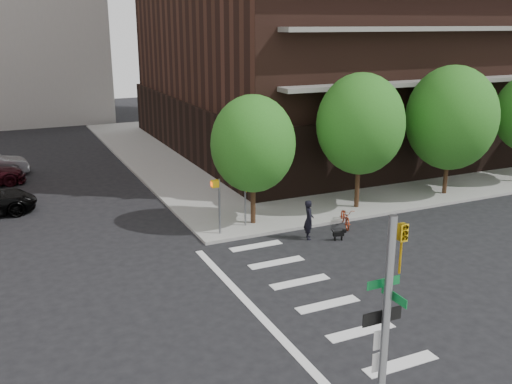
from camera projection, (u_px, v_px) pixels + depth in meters
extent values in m
plane|color=black|center=(250.00, 323.00, 18.76)|extent=(120.00, 120.00, 0.00)
cube|color=gray|center=(359.00, 140.00, 47.42)|extent=(39.00, 33.00, 0.15)
cube|color=silver|center=(401.00, 364.00, 16.48)|extent=(2.40, 0.50, 0.01)
cube|color=silver|center=(361.00, 331.00, 18.22)|extent=(2.40, 0.50, 0.01)
cube|color=silver|center=(328.00, 304.00, 19.96)|extent=(2.40, 0.50, 0.01)
cube|color=silver|center=(300.00, 282.00, 21.70)|extent=(2.40, 0.50, 0.01)
cube|color=silver|center=(276.00, 263.00, 23.44)|extent=(2.40, 0.50, 0.01)
cube|color=silver|center=(256.00, 246.00, 25.18)|extent=(2.40, 0.50, 0.01)
cube|color=silver|center=(263.00, 319.00, 18.95)|extent=(0.30, 13.00, 0.01)
cube|color=black|center=(331.00, 117.00, 46.26)|extent=(25.50, 25.50, 4.00)
cylinder|color=#301E11|center=(253.00, 200.00, 27.39)|extent=(0.24, 0.24, 2.30)
sphere|color=#235B19|center=(253.00, 144.00, 26.60)|extent=(4.00, 4.00, 4.00)
cylinder|color=#301E11|center=(357.00, 183.00, 29.76)|extent=(0.24, 0.24, 2.60)
sphere|color=#235B19|center=(361.00, 124.00, 28.87)|extent=(4.50, 4.50, 4.50)
cylinder|color=#301E11|center=(446.00, 173.00, 32.21)|extent=(0.24, 0.24, 2.30)
sphere|color=#235B19|center=(451.00, 118.00, 31.31)|extent=(5.00, 5.00, 5.00)
cylinder|color=slate|center=(383.00, 360.00, 11.13)|extent=(0.16, 0.16, 6.00)
imported|color=gold|center=(402.00, 249.00, 10.57)|extent=(0.16, 0.20, 1.00)
cube|color=#0A5926|center=(384.00, 283.00, 10.80)|extent=(0.75, 0.02, 0.18)
cube|color=#0A5926|center=(394.00, 296.00, 10.80)|extent=(0.02, 0.75, 0.18)
cube|color=black|center=(382.00, 316.00, 10.98)|extent=(0.90, 0.02, 0.28)
cube|color=silver|center=(381.00, 339.00, 11.12)|extent=(0.32, 0.02, 0.42)
cube|color=silver|center=(379.00, 362.00, 11.26)|extent=(0.32, 0.02, 0.42)
cylinder|color=slate|center=(220.00, 206.00, 25.93)|extent=(0.10, 0.10, 2.60)
cube|color=gold|center=(215.00, 184.00, 25.54)|extent=(0.32, 0.25, 0.32)
cylinder|color=slate|center=(245.00, 203.00, 27.03)|extent=(0.08, 0.08, 2.20)
cube|color=gold|center=(246.00, 186.00, 26.64)|extent=(0.64, 0.02, 0.64)
imported|color=maroon|center=(345.00, 217.00, 27.48)|extent=(1.27, 1.93, 0.96)
imported|color=black|center=(309.00, 220.00, 25.81)|extent=(0.78, 0.65, 1.83)
cube|color=black|center=(338.00, 234.00, 25.76)|extent=(0.52, 0.27, 0.20)
cube|color=black|center=(344.00, 231.00, 25.78)|extent=(0.17, 0.15, 0.14)
cylinder|color=black|center=(340.00, 237.00, 25.92)|extent=(0.05, 0.05, 0.22)
cylinder|color=black|center=(336.00, 239.00, 25.72)|extent=(0.05, 0.05, 0.22)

